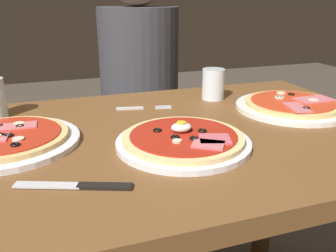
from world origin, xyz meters
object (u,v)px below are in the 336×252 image
(pizza_across_right, at_px, (6,140))
(dining_table, at_px, (151,180))
(fork, at_px, (139,108))
(diner_person, at_px, (140,110))
(water_glass_near, at_px, (213,86))
(pizza_across_left, at_px, (292,105))
(knife, at_px, (82,186))
(pizza_foreground, at_px, (184,140))

(pizza_across_right, bearing_deg, dining_table, -6.46)
(fork, height_order, diner_person, diner_person)
(water_glass_near, bearing_deg, diner_person, 102.51)
(fork, bearing_deg, pizza_across_right, -154.28)
(dining_table, bearing_deg, pizza_across_left, 6.65)
(pizza_across_left, bearing_deg, knife, -157.33)
(pizza_across_left, relative_size, water_glass_near, 3.33)
(pizza_across_left, distance_m, diner_person, 0.72)
(fork, bearing_deg, dining_table, -96.80)
(pizza_across_left, xyz_separation_m, diner_person, (-0.26, 0.64, -0.18))
(dining_table, height_order, pizza_across_left, pizza_across_left)
(dining_table, bearing_deg, water_glass_near, 39.93)
(pizza_across_left, bearing_deg, pizza_across_right, -178.84)
(pizza_across_left, relative_size, diner_person, 0.26)
(dining_table, distance_m, pizza_across_left, 0.44)
(dining_table, height_order, water_glass_near, water_glass_near)
(fork, xyz_separation_m, diner_person, (0.13, 0.50, -0.17))
(dining_table, bearing_deg, knife, -131.31)
(pizza_foreground, bearing_deg, water_glass_near, 55.06)
(knife, distance_m, diner_person, 0.97)
(fork, relative_size, knife, 0.83)
(pizza_foreground, xyz_separation_m, pizza_across_left, (0.38, 0.14, -0.00))
(fork, bearing_deg, diner_person, 74.95)
(diner_person, bearing_deg, water_glass_near, 102.51)
(pizza_foreground, height_order, water_glass_near, water_glass_near)
(fork, distance_m, knife, 0.44)
(water_glass_near, bearing_deg, pizza_foreground, -124.94)
(pizza_foreground, bearing_deg, diner_person, 81.87)
(pizza_across_left, height_order, diner_person, diner_person)
(pizza_foreground, xyz_separation_m, pizza_across_right, (-0.35, 0.13, -0.00))
(pizza_across_right, height_order, diner_person, diner_person)
(knife, relative_size, diner_person, 0.16)
(pizza_foreground, relative_size, fork, 1.79)
(pizza_foreground, height_order, fork, pizza_foreground)
(knife, bearing_deg, water_glass_near, 43.76)
(pizza_across_right, xyz_separation_m, knife, (0.13, -0.23, -0.01))
(dining_table, relative_size, pizza_across_left, 4.04)
(pizza_across_left, height_order, knife, pizza_across_left)
(knife, bearing_deg, diner_person, 69.51)
(water_glass_near, bearing_deg, pizza_across_left, -47.08)
(pizza_foreground, distance_m, pizza_across_left, 0.40)
(water_glass_near, bearing_deg, dining_table, -140.07)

